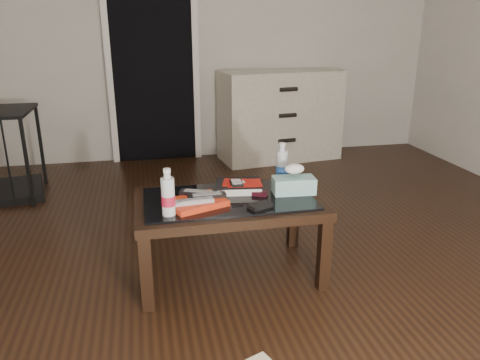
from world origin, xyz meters
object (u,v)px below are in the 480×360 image
at_px(dresser, 280,115).
at_px(tissue_box, 294,185).
at_px(water_bottle_right, 282,163).
at_px(water_bottle_left, 168,192).
at_px(coffee_table, 229,209).
at_px(textbook, 239,186).

relative_size(dresser, tissue_box, 5.46).
relative_size(dresser, water_bottle_right, 5.28).
xyz_separation_m(dresser, water_bottle_left, (-1.28, -2.39, 0.13)).
distance_m(dresser, water_bottle_right, 2.12).
xyz_separation_m(coffee_table, water_bottle_left, (-0.33, -0.17, 0.18)).
bearing_deg(water_bottle_right, tissue_box, -86.35).
xyz_separation_m(coffee_table, dresser, (0.95, 2.22, 0.05)).
bearing_deg(water_bottle_right, water_bottle_left, -152.11).
bearing_deg(coffee_table, textbook, 53.35).
bearing_deg(water_bottle_right, coffee_table, -151.21).
relative_size(textbook, water_bottle_right, 1.05).
xyz_separation_m(coffee_table, textbook, (0.08, 0.10, 0.09)).
height_order(coffee_table, water_bottle_right, water_bottle_right).
distance_m(water_bottle_right, tissue_box, 0.21).
distance_m(water_bottle_left, water_bottle_right, 0.77).
relative_size(coffee_table, dresser, 0.80).
xyz_separation_m(water_bottle_left, tissue_box, (0.70, 0.17, -0.07)).
bearing_deg(dresser, textbook, -119.99).
xyz_separation_m(dresser, tissue_box, (-0.58, -2.22, 0.06)).
relative_size(dresser, water_bottle_left, 5.28).
bearing_deg(dresser, water_bottle_right, -113.97).
height_order(water_bottle_right, tissue_box, water_bottle_right).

